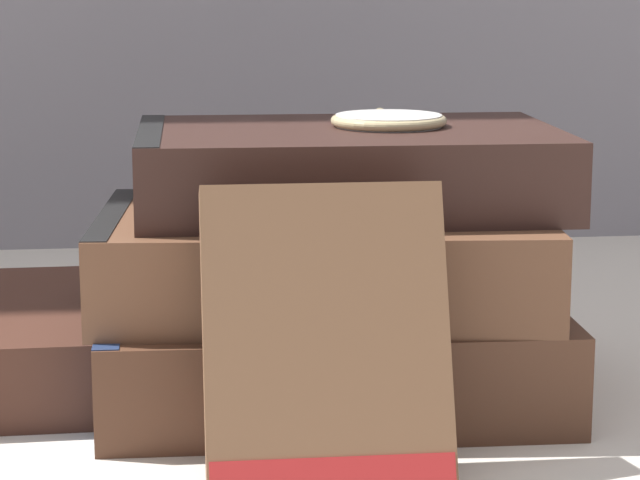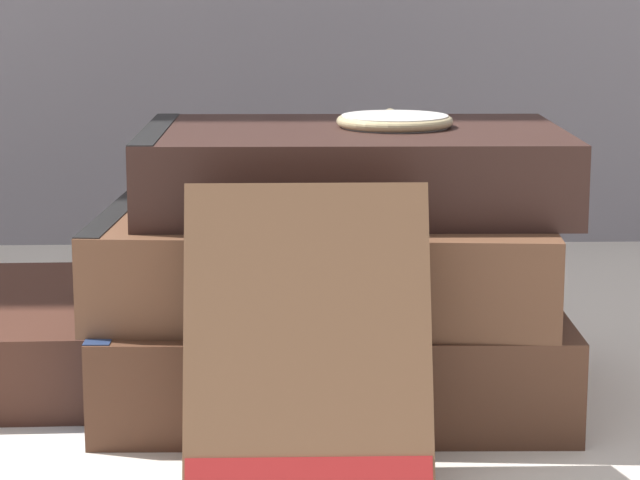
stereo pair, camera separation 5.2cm
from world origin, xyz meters
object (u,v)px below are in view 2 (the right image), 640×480
(book_flat_bottom, at_px, (322,351))
(reading_glasses, at_px, (282,322))
(book_flat_top, at_px, (342,168))
(book_flat_middle, at_px, (313,258))
(book_leaning_front, at_px, (307,347))
(pocket_watch, at_px, (395,121))

(book_flat_bottom, distance_m, reading_glasses, 0.14)
(book_flat_bottom, xyz_separation_m, book_flat_top, (0.01, 0.01, 0.09))
(book_flat_bottom, height_order, book_flat_middle, book_flat_middle)
(book_flat_bottom, bearing_deg, reading_glasses, 99.24)
(book_flat_middle, height_order, book_leaning_front, book_leaning_front)
(book_leaning_front, bearing_deg, pocket_watch, 69.78)
(book_flat_top, relative_size, reading_glasses, 1.98)
(book_flat_middle, height_order, pocket_watch, pocket_watch)
(reading_glasses, bearing_deg, book_flat_bottom, -103.58)
(book_flat_bottom, xyz_separation_m, book_flat_middle, (-0.00, 0.00, 0.05))
(book_flat_bottom, bearing_deg, book_leaning_front, -93.85)
(book_flat_middle, distance_m, reading_glasses, 0.16)
(book_leaning_front, bearing_deg, book_flat_bottom, 85.03)
(book_flat_middle, bearing_deg, book_flat_bottom, -9.20)
(book_flat_middle, xyz_separation_m, book_leaning_front, (-0.00, -0.11, -0.01))
(book_flat_bottom, relative_size, reading_glasses, 2.15)
(book_flat_bottom, distance_m, book_flat_middle, 0.05)
(book_flat_bottom, distance_m, pocket_watch, 0.12)
(book_flat_middle, relative_size, pocket_watch, 3.70)
(pocket_watch, bearing_deg, book_flat_middle, -156.53)
(book_flat_middle, distance_m, pocket_watch, 0.08)
(book_leaning_front, relative_size, reading_glasses, 1.18)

